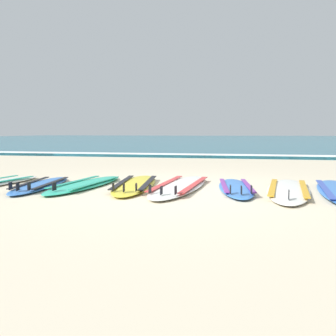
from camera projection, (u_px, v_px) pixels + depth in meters
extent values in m
plane|color=beige|center=(176.00, 192.00, 5.42)|extent=(80.00, 80.00, 0.00)
cube|color=#23667A|center=(232.00, 139.00, 41.42)|extent=(80.00, 60.00, 0.10)
cube|color=white|center=(213.00, 156.00, 12.53)|extent=(80.00, 0.79, 0.11)
cube|color=teal|center=(4.00, 181.00, 6.04)|extent=(0.27, 1.37, 0.01)
ellipsoid|color=#3875CC|center=(41.00, 185.00, 5.87)|extent=(0.74, 2.03, 0.07)
cube|color=black|center=(30.00, 182.00, 5.88)|extent=(0.24, 1.39, 0.01)
cube|color=black|center=(52.00, 183.00, 5.85)|extent=(0.24, 1.39, 0.01)
cube|color=black|center=(18.00, 187.00, 5.09)|extent=(0.02, 0.09, 0.11)
cube|color=black|center=(10.00, 186.00, 5.16)|extent=(0.02, 0.09, 0.11)
cube|color=black|center=(29.00, 186.00, 5.14)|extent=(0.02, 0.09, 0.11)
ellipsoid|color=#2DB793|center=(86.00, 184.00, 5.93)|extent=(0.77, 2.26, 0.07)
cube|color=teal|center=(75.00, 181.00, 5.99)|extent=(0.23, 1.55, 0.01)
cube|color=teal|center=(97.00, 182.00, 5.87)|extent=(0.23, 1.55, 0.01)
cube|color=black|center=(54.00, 187.00, 5.10)|extent=(0.02, 0.09, 0.11)
ellipsoid|color=yellow|center=(135.00, 185.00, 5.92)|extent=(0.86, 2.41, 0.07)
cube|color=black|center=(122.00, 182.00, 5.93)|extent=(0.27, 1.65, 0.01)
cube|color=black|center=(148.00, 182.00, 5.90)|extent=(0.27, 1.65, 0.01)
cube|color=black|center=(124.00, 188.00, 5.00)|extent=(0.02, 0.09, 0.11)
cube|color=black|center=(113.00, 187.00, 5.07)|extent=(0.02, 0.09, 0.11)
cube|color=black|center=(136.00, 187.00, 5.05)|extent=(0.02, 0.09, 0.11)
ellipsoid|color=silver|center=(180.00, 186.00, 5.76)|extent=(0.86, 2.64, 0.07)
cube|color=#D13838|center=(166.00, 183.00, 5.82)|extent=(0.24, 1.82, 0.01)
cube|color=#D13838|center=(195.00, 184.00, 5.69)|extent=(0.24, 1.82, 0.01)
cube|color=black|center=(161.00, 190.00, 4.78)|extent=(0.02, 0.09, 0.11)
cube|color=black|center=(150.00, 189.00, 4.89)|extent=(0.02, 0.09, 0.11)
cube|color=black|center=(176.00, 190.00, 4.79)|extent=(0.02, 0.09, 0.11)
ellipsoid|color=#3875CC|center=(236.00, 188.00, 5.59)|extent=(0.71, 2.05, 0.07)
cube|color=purple|center=(224.00, 185.00, 5.60)|extent=(0.21, 1.41, 0.01)
cube|color=purple|center=(248.00, 185.00, 5.56)|extent=(0.21, 1.41, 0.01)
cube|color=black|center=(241.00, 190.00, 4.80)|extent=(0.02, 0.09, 0.11)
cube|color=black|center=(230.00, 189.00, 4.87)|extent=(0.02, 0.09, 0.11)
cube|color=black|center=(251.00, 190.00, 4.85)|extent=(0.02, 0.09, 0.11)
ellipsoid|color=silver|center=(288.00, 190.00, 5.37)|extent=(0.88, 2.48, 0.07)
cube|color=gold|center=(273.00, 187.00, 5.43)|extent=(0.28, 1.70, 0.01)
cube|color=gold|center=(304.00, 188.00, 5.29)|extent=(0.28, 1.70, 0.01)
cube|color=black|center=(289.00, 195.00, 4.46)|extent=(0.02, 0.09, 0.11)
cube|color=#334CB2|center=(325.00, 188.00, 5.27)|extent=(0.27, 1.78, 0.01)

